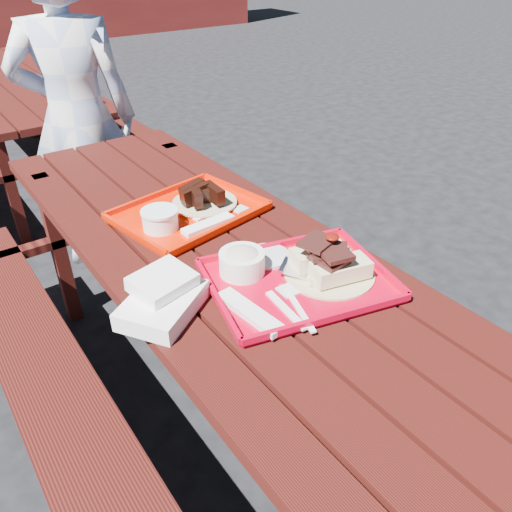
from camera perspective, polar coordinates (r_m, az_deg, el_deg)
name	(u,v)px	position (r m, az deg, el deg)	size (l,w,h in m)	color
ground	(234,414)	(2.06, -2.57, -17.57)	(60.00, 60.00, 0.00)	black
picnic_table_near	(230,302)	(1.67, -3.04, -5.23)	(1.41, 2.40, 0.75)	#3D100B
picnic_table_far	(14,106)	(4.11, -25.96, 15.19)	(1.41, 2.40, 0.75)	#3D100B
near_tray	(295,269)	(1.42, 4.44, -1.54)	(0.57, 0.49, 0.16)	#BE021F
far_tray	(188,211)	(1.77, -7.73, 5.17)	(0.54, 0.45, 0.08)	red
white_cloth	(163,298)	(1.33, -10.61, -4.75)	(0.28, 0.26, 0.09)	white
person	(78,120)	(2.74, -19.73, 14.41)	(0.59, 0.39, 1.61)	#A4B7DF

